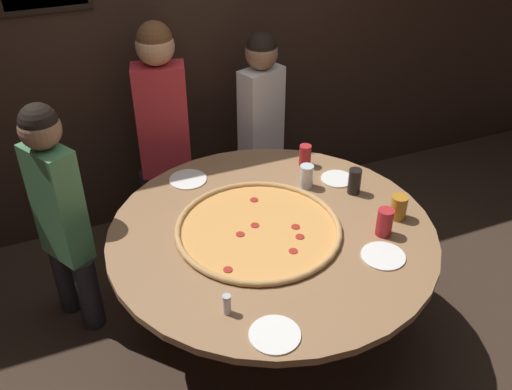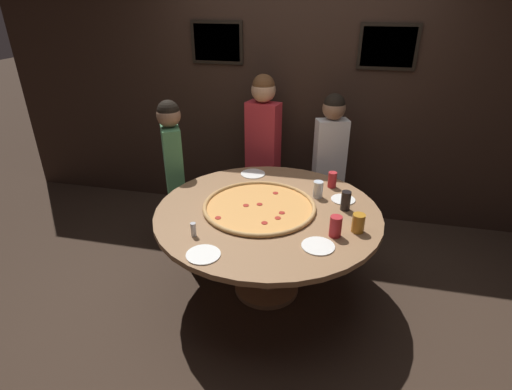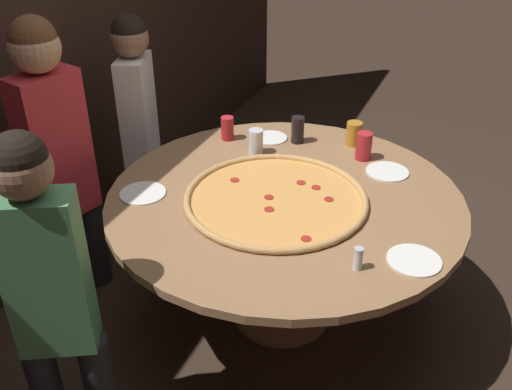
{
  "view_description": "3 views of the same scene",
  "coord_description": "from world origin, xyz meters",
  "px_view_note": "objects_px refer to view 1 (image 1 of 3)",
  "views": [
    {
      "loc": [
        -0.95,
        -2.09,
        2.52
      ],
      "look_at": [
        -0.05,
        0.08,
        0.92
      ],
      "focal_mm": 40.0,
      "sensor_mm": 36.0,
      "label": 1
    },
    {
      "loc": [
        0.5,
        -2.54,
        2.18
      ],
      "look_at": [
        -0.07,
        -0.09,
        0.9
      ],
      "focal_mm": 28.0,
      "sensor_mm": 36.0,
      "label": 2
    },
    {
      "loc": [
        -2.16,
        -0.78,
        2.12
      ],
      "look_at": [
        -0.12,
        0.09,
        0.78
      ],
      "focal_mm": 40.0,
      "sensor_mm": 36.0,
      "label": 3
    }
  ],
  "objects_px": {
    "giant_pizza": "(258,229)",
    "diner_far_right": "(261,121)",
    "drink_cup_near_right": "(305,155)",
    "white_plate_right_side": "(275,335)",
    "drink_cup_by_shaker": "(355,181)",
    "white_plate_far_back": "(188,179)",
    "diner_far_left": "(163,126)",
    "drink_cup_near_left": "(385,222)",
    "drink_cup_beside_pizza": "(399,207)",
    "white_plate_near_front": "(383,256)",
    "diner_centre_back": "(59,208)",
    "drink_cup_far_left": "(307,176)",
    "dining_table": "(272,248)",
    "white_plate_left_side": "(337,179)",
    "condiment_shaker": "(227,304)"
  },
  "relations": [
    {
      "from": "giant_pizza",
      "to": "white_plate_left_side",
      "type": "distance_m",
      "value": 0.67
    },
    {
      "from": "drink_cup_by_shaker",
      "to": "white_plate_far_back",
      "type": "relative_size",
      "value": 0.68
    },
    {
      "from": "drink_cup_near_left",
      "to": "white_plate_right_side",
      "type": "height_order",
      "value": "drink_cup_near_left"
    },
    {
      "from": "drink_cup_beside_pizza",
      "to": "condiment_shaker",
      "type": "distance_m",
      "value": 1.1
    },
    {
      "from": "white_plate_far_back",
      "to": "diner_far_right",
      "type": "xyz_separation_m",
      "value": [
        0.64,
        0.44,
        0.05
      ]
    },
    {
      "from": "giant_pizza",
      "to": "white_plate_near_front",
      "type": "height_order",
      "value": "giant_pizza"
    },
    {
      "from": "drink_cup_far_left",
      "to": "drink_cup_near_left",
      "type": "xyz_separation_m",
      "value": [
        0.16,
        -0.54,
        0.01
      ]
    },
    {
      "from": "drink_cup_near_right",
      "to": "white_plate_right_side",
      "type": "bearing_deg",
      "value": -121.63
    },
    {
      "from": "white_plate_near_front",
      "to": "diner_far_right",
      "type": "bearing_deg",
      "value": 90.87
    },
    {
      "from": "drink_cup_near_left",
      "to": "drink_cup_beside_pizza",
      "type": "bearing_deg",
      "value": 31.89
    },
    {
      "from": "dining_table",
      "to": "white_plate_right_side",
      "type": "xyz_separation_m",
      "value": [
        -0.27,
        -0.65,
        0.12
      ]
    },
    {
      "from": "white_plate_left_side",
      "to": "white_plate_far_back",
      "type": "height_order",
      "value": "same"
    },
    {
      "from": "drink_cup_near_right",
      "to": "white_plate_right_side",
      "type": "relative_size",
      "value": 0.61
    },
    {
      "from": "dining_table",
      "to": "diner_centre_back",
      "type": "xyz_separation_m",
      "value": [
        -0.98,
        0.55,
        0.16
      ]
    },
    {
      "from": "giant_pizza",
      "to": "diner_centre_back",
      "type": "relative_size",
      "value": 0.62
    },
    {
      "from": "giant_pizza",
      "to": "drink_cup_by_shaker",
      "type": "height_order",
      "value": "drink_cup_by_shaker"
    },
    {
      "from": "dining_table",
      "to": "condiment_shaker",
      "type": "bearing_deg",
      "value": -131.99
    },
    {
      "from": "white_plate_right_side",
      "to": "drink_cup_near_left",
      "type": "bearing_deg",
      "value": 27.44
    },
    {
      "from": "condiment_shaker",
      "to": "drink_cup_by_shaker",
      "type": "bearing_deg",
      "value": 31.52
    },
    {
      "from": "drink_cup_near_left",
      "to": "diner_centre_back",
      "type": "relative_size",
      "value": 0.11
    },
    {
      "from": "drink_cup_near_right",
      "to": "drink_cup_near_left",
      "type": "distance_m",
      "value": 0.76
    },
    {
      "from": "giant_pizza",
      "to": "drink_cup_beside_pizza",
      "type": "xyz_separation_m",
      "value": [
        0.72,
        -0.17,
        0.05
      ]
    },
    {
      "from": "dining_table",
      "to": "diner_far_left",
      "type": "bearing_deg",
      "value": 103.88
    },
    {
      "from": "giant_pizza",
      "to": "diner_far_right",
      "type": "height_order",
      "value": "diner_far_right"
    },
    {
      "from": "drink_cup_near_left",
      "to": "diner_far_left",
      "type": "xyz_separation_m",
      "value": [
        -0.77,
        1.34,
        0.05
      ]
    },
    {
      "from": "diner_far_right",
      "to": "drink_cup_by_shaker",
      "type": "bearing_deg",
      "value": 80.65
    },
    {
      "from": "white_plate_right_side",
      "to": "white_plate_left_side",
      "type": "relative_size",
      "value": 1.15
    },
    {
      "from": "giant_pizza",
      "to": "white_plate_far_back",
      "type": "height_order",
      "value": "giant_pizza"
    },
    {
      "from": "giant_pizza",
      "to": "drink_cup_far_left",
      "type": "bearing_deg",
      "value": 34.03
    },
    {
      "from": "drink_cup_beside_pizza",
      "to": "condiment_shaker",
      "type": "bearing_deg",
      "value": -164.16
    },
    {
      "from": "white_plate_left_side",
      "to": "diner_far_right",
      "type": "xyz_separation_m",
      "value": [
        -0.16,
        0.76,
        0.05
      ]
    },
    {
      "from": "diner_far_right",
      "to": "dining_table",
      "type": "bearing_deg",
      "value": 49.91
    },
    {
      "from": "drink_cup_far_left",
      "to": "drink_cup_near_left",
      "type": "relative_size",
      "value": 0.92
    },
    {
      "from": "drink_cup_by_shaker",
      "to": "condiment_shaker",
      "type": "bearing_deg",
      "value": -148.48
    },
    {
      "from": "drink_cup_by_shaker",
      "to": "white_plate_right_side",
      "type": "relative_size",
      "value": 0.68
    },
    {
      "from": "giant_pizza",
      "to": "white_plate_right_side",
      "type": "distance_m",
      "value": 0.7
    },
    {
      "from": "drink_cup_near_left",
      "to": "white_plate_near_front",
      "type": "xyz_separation_m",
      "value": [
        -0.1,
        -0.15,
        -0.07
      ]
    },
    {
      "from": "drink_cup_by_shaker",
      "to": "diner_centre_back",
      "type": "bearing_deg",
      "value": 165.21
    },
    {
      "from": "drink_cup_near_right",
      "to": "drink_cup_by_shaker",
      "type": "distance_m",
      "value": 0.39
    },
    {
      "from": "drink_cup_beside_pizza",
      "to": "white_plate_far_back",
      "type": "distance_m",
      "value": 1.19
    },
    {
      "from": "white_plate_left_side",
      "to": "condiment_shaker",
      "type": "xyz_separation_m",
      "value": [
        -0.95,
        -0.75,
        0.05
      ]
    },
    {
      "from": "drink_cup_beside_pizza",
      "to": "diner_centre_back",
      "type": "height_order",
      "value": "diner_centre_back"
    },
    {
      "from": "drink_cup_near_left",
      "to": "diner_far_left",
      "type": "relative_size",
      "value": 0.1
    },
    {
      "from": "drink_cup_by_shaker",
      "to": "condiment_shaker",
      "type": "height_order",
      "value": "drink_cup_by_shaker"
    },
    {
      "from": "drink_cup_beside_pizza",
      "to": "white_plate_far_back",
      "type": "relative_size",
      "value": 0.6
    },
    {
      "from": "white_plate_near_front",
      "to": "white_plate_left_side",
      "type": "distance_m",
      "value": 0.7
    },
    {
      "from": "white_plate_far_back",
      "to": "diner_far_left",
      "type": "relative_size",
      "value": 0.14
    },
    {
      "from": "giant_pizza",
      "to": "drink_cup_far_left",
      "type": "xyz_separation_m",
      "value": [
        0.41,
        0.28,
        0.05
      ]
    },
    {
      "from": "white_plate_far_back",
      "to": "white_plate_right_side",
      "type": "bearing_deg",
      "value": -90.64
    },
    {
      "from": "giant_pizza",
      "to": "dining_table",
      "type": "bearing_deg",
      "value": -15.49
    }
  ]
}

